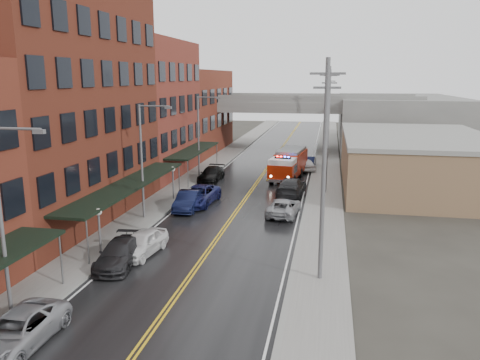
{
  "coord_description": "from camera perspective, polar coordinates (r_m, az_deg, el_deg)",
  "views": [
    {
      "loc": [
        7.43,
        -9.53,
        11.03
      ],
      "look_at": [
        0.54,
        26.19,
        3.0
      ],
      "focal_mm": 35.0,
      "sensor_mm": 36.0,
      "label": 1
    }
  ],
  "objects": [
    {
      "name": "road",
      "position": [
        41.7,
        0.27,
        -2.88
      ],
      "size": [
        11.0,
        160.0,
        0.02
      ],
      "primitive_type": "cube",
      "color": "black",
      "rests_on": "ground"
    },
    {
      "name": "sidewalk_left",
      "position": [
        43.58,
        -9.22,
        -2.28
      ],
      "size": [
        3.0,
        160.0,
        0.15
      ],
      "primitive_type": "cube",
      "color": "slate",
      "rests_on": "ground"
    },
    {
      "name": "sidewalk_right",
      "position": [
        41.02,
        10.35,
        -3.25
      ],
      "size": [
        3.0,
        160.0,
        0.15
      ],
      "primitive_type": "cube",
      "color": "slate",
      "rests_on": "ground"
    },
    {
      "name": "curb_left",
      "position": [
        43.05,
        -7.15,
        -2.39
      ],
      "size": [
        0.3,
        160.0,
        0.15
      ],
      "primitive_type": "cube",
      "color": "gray",
      "rests_on": "ground"
    },
    {
      "name": "curb_right",
      "position": [
        41.06,
        8.05,
        -3.16
      ],
      "size": [
        0.3,
        160.0,
        0.15
      ],
      "primitive_type": "cube",
      "color": "gray",
      "rests_on": "ground"
    },
    {
      "name": "brick_building_b",
      "position": [
        38.63,
        -21.81,
        8.56
      ],
      "size": [
        9.0,
        20.0,
        18.0
      ],
      "primitive_type": "cube",
      "color": "#552216",
      "rests_on": "ground"
    },
    {
      "name": "brick_building_c",
      "position": [
        54.27,
        -11.69,
        8.46
      ],
      "size": [
        9.0,
        15.0,
        15.0
      ],
      "primitive_type": "cube",
      "color": "maroon",
      "rests_on": "ground"
    },
    {
      "name": "brick_building_far",
      "position": [
        70.82,
        -6.19,
        8.3
      ],
      "size": [
        9.0,
        20.0,
        12.0
      ],
      "primitive_type": "cube",
      "color": "maroon",
      "rests_on": "ground"
    },
    {
      "name": "tan_building",
      "position": [
        50.98,
        20.45,
        2.02
      ],
      "size": [
        14.0,
        22.0,
        5.0
      ],
      "primitive_type": "cube",
      "color": "#825D46",
      "rests_on": "ground"
    },
    {
      "name": "right_far_block",
      "position": [
        80.54,
        18.55,
        6.8
      ],
      "size": [
        18.0,
        30.0,
        8.0
      ],
      "primitive_type": "cube",
      "color": "slate",
      "rests_on": "ground"
    },
    {
      "name": "awning_1",
      "position": [
        36.68,
        -13.38,
        -0.56
      ],
      "size": [
        2.6,
        18.0,
        3.09
      ],
      "color": "black",
      "rests_on": "ground"
    },
    {
      "name": "awning_2",
      "position": [
        52.82,
        -5.63,
        3.62
      ],
      "size": [
        2.6,
        13.0,
        3.09
      ],
      "color": "black",
      "rests_on": "ground"
    },
    {
      "name": "globe_lamp_1",
      "position": [
        30.32,
        -16.83,
        -4.82
      ],
      "size": [
        0.44,
        0.44,
        3.12
      ],
      "color": "#59595B",
      "rests_on": "ground"
    },
    {
      "name": "globe_lamp_2",
      "position": [
        42.78,
        -8.19,
        0.56
      ],
      "size": [
        0.44,
        0.44,
        3.12
      ],
      "color": "#59595B",
      "rests_on": "ground"
    },
    {
      "name": "street_lamp_0",
      "position": [
        23.17,
        -26.74,
        -3.53
      ],
      "size": [
        2.64,
        0.22,
        9.0
      ],
      "color": "#59595B",
      "rests_on": "ground"
    },
    {
      "name": "street_lamp_1",
      "position": [
        36.79,
        -11.58,
        3.05
      ],
      "size": [
        2.64,
        0.22,
        9.0
      ],
      "color": "#59595B",
      "rests_on": "ground"
    },
    {
      "name": "street_lamp_2",
      "position": [
        51.79,
        -4.83,
        5.92
      ],
      "size": [
        2.64,
        0.22,
        9.0
      ],
      "color": "#59595B",
      "rests_on": "ground"
    },
    {
      "name": "utility_pole_0",
      "position": [
        24.98,
        10.2,
        1.35
      ],
      "size": [
        1.8,
        0.24,
        12.0
      ],
      "color": "#59595B",
      "rests_on": "ground"
    },
    {
      "name": "utility_pole_1",
      "position": [
        44.78,
        10.63,
        6.18
      ],
      "size": [
        1.8,
        0.24,
        12.0
      ],
      "color": "#59595B",
      "rests_on": "ground"
    },
    {
      "name": "utility_pole_2",
      "position": [
        64.7,
        10.8,
        8.04
      ],
      "size": [
        1.8,
        0.24,
        12.0
      ],
      "color": "#59595B",
      "rests_on": "ground"
    },
    {
      "name": "overpass",
      "position": [
        72.09,
        5.03,
        8.38
      ],
      "size": [
        40.0,
        10.0,
        7.5
      ],
      "color": "slate",
      "rests_on": "ground"
    },
    {
      "name": "fire_truck",
      "position": [
        52.06,
        5.94,
        2.04
      ],
      "size": [
        4.27,
        8.8,
        3.11
      ],
      "rotation": [
        0.0,
        0.0,
        -0.13
      ],
      "color": "#9D1C07",
      "rests_on": "ground"
    },
    {
      "name": "parked_car_left_2",
      "position": [
        22.38,
        -25.57,
        -16.3
      ],
      "size": [
        2.4,
        5.17,
        1.44
      ],
      "primitive_type": "imported",
      "rotation": [
        0.0,
        0.0,
        -0.0
      ],
      "color": "gray",
      "rests_on": "ground"
    },
    {
      "name": "parked_car_left_3",
      "position": [
        29.14,
        -14.5,
        -8.66
      ],
      "size": [
        2.66,
        5.26,
        1.46
      ],
      "primitive_type": "imported",
      "rotation": [
        0.0,
        0.0,
        0.12
      ],
      "color": "black",
      "rests_on": "ground"
    },
    {
      "name": "parked_car_left_4",
      "position": [
        30.46,
        -11.82,
        -7.51
      ],
      "size": [
        2.36,
        4.71,
        1.54
      ],
      "primitive_type": "imported",
      "rotation": [
        0.0,
        0.0,
        -0.12
      ],
      "color": "silver",
      "rests_on": "ground"
    },
    {
      "name": "parked_car_left_5",
      "position": [
        39.84,
        -6.34,
        -2.52
      ],
      "size": [
        1.98,
        4.92,
        1.59
      ],
      "primitive_type": "imported",
      "rotation": [
        0.0,
        0.0,
        0.06
      ],
      "color": "black",
      "rests_on": "ground"
    },
    {
      "name": "parked_car_left_6",
      "position": [
        41.45,
        -5.08,
        -1.88
      ],
      "size": [
        3.08,
        6.01,
        1.62
      ],
      "primitive_type": "imported",
      "rotation": [
        0.0,
        0.0,
        -0.07
      ],
      "color": "#13174A",
      "rests_on": "ground"
    },
    {
      "name": "parked_car_left_7",
      "position": [
        50.65,
        -3.52,
        0.71
      ],
      "size": [
        2.21,
        5.19,
        1.49
      ],
      "primitive_type": "imported",
      "rotation": [
        0.0,
        0.0,
        -0.02
      ],
      "color": "black",
      "rests_on": "ground"
    },
    {
      "name": "parked_car_right_0",
      "position": [
        38.29,
        5.37,
        -3.29
      ],
      "size": [
        2.73,
        5.12,
        1.37
      ],
      "primitive_type": "imported",
      "rotation": [
        0.0,
        0.0,
        3.05
      ],
      "color": "gray",
      "rests_on": "ground"
    },
    {
      "name": "parked_car_right_1",
      "position": [
        44.78,
        6.27,
        -0.79
      ],
      "size": [
        2.77,
        5.94,
        1.68
      ],
      "primitive_type": "imported",
      "rotation": [
        0.0,
        0.0,
        3.07
      ],
      "color": "#252628",
      "rests_on": "ground"
    },
    {
      "name": "parked_car_right_2",
      "position": [
        56.74,
        7.92,
        1.88
      ],
      "size": [
        3.07,
        4.7,
        1.49
      ],
      "primitive_type": "imported",
      "rotation": [
        0.0,
        0.0,
        3.47
      ],
      "color": "silver",
      "rests_on": "ground"
    },
    {
      "name": "parked_car_right_3",
      "position": [
        58.82,
        8.39,
        2.22
      ],
      "size": [
        1.69,
        4.45,
        1.45
      ],
      "primitive_type": "imported",
      "rotation": [
        0.0,
        0.0,
        3.11
      ],
      "color": "black",
      "rests_on": "ground"
    }
  ]
}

